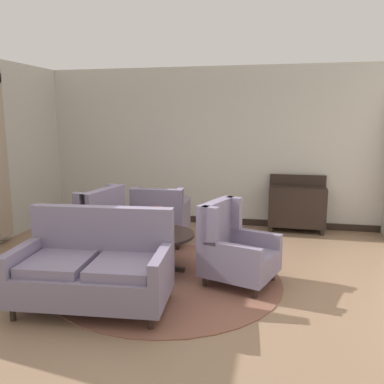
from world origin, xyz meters
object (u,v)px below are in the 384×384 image
at_px(armchair_beside_settee, 234,249).
at_px(armchair_near_sideboard, 88,232).
at_px(sideboard, 297,206).
at_px(coffee_table, 159,240).
at_px(armchair_far_left, 161,219).
at_px(settee, 94,269).
at_px(porcelain_vase, 158,222).

xyz_separation_m(armchair_beside_settee, armchair_near_sideboard, (-2.08, 0.29, 0.01)).
distance_m(armchair_near_sideboard, sideboard, 3.67).
relative_size(coffee_table, armchair_far_left, 0.98).
relative_size(settee, sideboard, 1.68).
bearing_deg(coffee_table, settee, -107.81).
bearing_deg(armchair_beside_settee, porcelain_vase, 98.04).
relative_size(coffee_table, sideboard, 0.94).
distance_m(coffee_table, porcelain_vase, 0.24).
bearing_deg(armchair_far_left, sideboard, -155.34).
bearing_deg(porcelain_vase, armchair_beside_settee, -10.43).
relative_size(porcelain_vase, armchair_beside_settee, 0.36).
distance_m(coffee_table, armchair_near_sideboard, 1.07).
bearing_deg(settee, armchair_near_sideboard, 113.94).
height_order(coffee_table, sideboard, sideboard).
relative_size(armchair_beside_settee, armchair_near_sideboard, 0.94).
relative_size(porcelain_vase, settee, 0.21).
bearing_deg(sideboard, armchair_far_left, -151.02).
xyz_separation_m(porcelain_vase, armchair_far_left, (-0.29, 1.14, -0.26)).
distance_m(porcelain_vase, settee, 1.23).
xyz_separation_m(settee, armchair_near_sideboard, (-0.69, 1.25, 0.02)).
relative_size(settee, armchair_near_sideboard, 1.58).
bearing_deg(coffee_table, porcelain_vase, -174.71).
xyz_separation_m(porcelain_vase, armchair_near_sideboard, (-1.05, 0.10, -0.23)).
xyz_separation_m(porcelain_vase, settee, (-0.36, -1.15, -0.25)).
xyz_separation_m(coffee_table, armchair_far_left, (-0.31, 1.14, -0.01)).
bearing_deg(sideboard, settee, -122.54).
xyz_separation_m(armchair_beside_settee, armchair_far_left, (-1.32, 1.33, -0.02)).
distance_m(coffee_table, armchair_far_left, 1.18).
bearing_deg(coffee_table, armchair_far_left, 105.04).
xyz_separation_m(porcelain_vase, sideboard, (1.87, 2.34, -0.20)).
height_order(armchair_far_left, armchair_near_sideboard, armchair_near_sideboard).
bearing_deg(armchair_near_sideboard, sideboard, 137.91).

